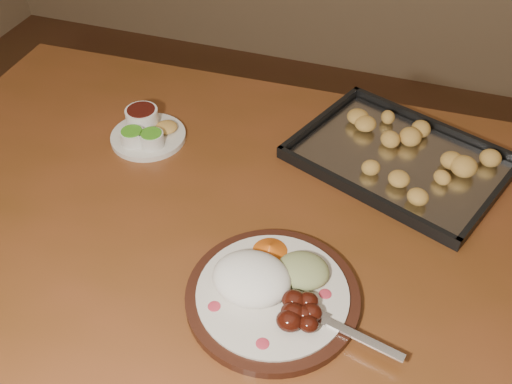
% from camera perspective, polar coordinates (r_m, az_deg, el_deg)
% --- Properties ---
extents(dining_table, '(1.52, 0.94, 0.75)m').
position_cam_1_polar(dining_table, '(1.12, 0.18, -6.03)').
color(dining_table, brown).
rests_on(dining_table, ground).
extents(dinner_plate, '(0.36, 0.28, 0.06)m').
position_cam_1_polar(dinner_plate, '(0.92, 1.54, -9.66)').
color(dinner_plate, black).
rests_on(dinner_plate, dining_table).
extents(condiment_saucer, '(0.16, 0.16, 0.05)m').
position_cam_1_polar(condiment_saucer, '(1.24, -10.93, 6.05)').
color(condiment_saucer, silver).
rests_on(condiment_saucer, dining_table).
extents(baking_tray, '(0.48, 0.42, 0.04)m').
position_cam_1_polar(baking_tray, '(1.20, 14.10, 3.41)').
color(baking_tray, black).
rests_on(baking_tray, dining_table).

